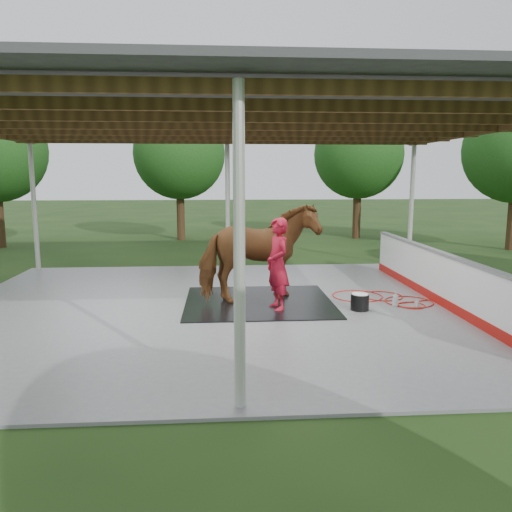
{
  "coord_description": "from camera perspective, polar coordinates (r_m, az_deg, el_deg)",
  "views": [
    {
      "loc": [
        -0.21,
        -10.45,
        2.84
      ],
      "look_at": [
        0.53,
        -0.0,
        1.15
      ],
      "focal_mm": 35.0,
      "sensor_mm": 36.0,
      "label": 1
    }
  ],
  "objects": [
    {
      "name": "horse",
      "position": [
        10.95,
        0.32,
        0.34
      ],
      "size": [
        2.8,
        1.83,
        2.18
      ],
      "primitive_type": "imported",
      "rotation": [
        0.0,
        0.0,
        1.85
      ],
      "color": "brown",
      "rests_on": "rubber_mat"
    },
    {
      "name": "wash_bucket",
      "position": [
        10.73,
        11.78,
        -5.12
      ],
      "size": [
        0.38,
        0.38,
        0.35
      ],
      "color": "black",
      "rests_on": "concrete_slab"
    },
    {
      "name": "soap_bottle_b",
      "position": [
        11.36,
        17.92,
        -5.08
      ],
      "size": [
        0.11,
        0.11,
        0.17
      ],
      "primitive_type": "imported",
      "rotation": [
        0.0,
        0.0,
        -0.79
      ],
      "color": "#338CD8",
      "rests_on": "concrete_slab"
    },
    {
      "name": "concrete_slab",
      "position": [
        10.82,
        -2.8,
        -5.93
      ],
      "size": [
        12.0,
        10.0,
        0.05
      ],
      "primitive_type": "cube",
      "color": "slate",
      "rests_on": "ground"
    },
    {
      "name": "tree_belt",
      "position": [
        11.4,
        -1.5,
        13.92
      ],
      "size": [
        28.0,
        28.0,
        5.8
      ],
      "color": "#382314",
      "rests_on": "ground"
    },
    {
      "name": "soap_bottle_a",
      "position": [
        11.21,
        15.64,
        -4.76
      ],
      "size": [
        0.17,
        0.17,
        0.32
      ],
      "primitive_type": "imported",
      "rotation": [
        0.0,
        0.0,
        0.48
      ],
      "color": "silver",
      "rests_on": "concrete_slab"
    },
    {
      "name": "pavilion_structure",
      "position": [
        10.51,
        -2.97,
        15.29
      ],
      "size": [
        12.6,
        10.6,
        4.05
      ],
      "color": "beige",
      "rests_on": "ground"
    },
    {
      "name": "hose_coil",
      "position": [
        11.82,
        14.38,
        -4.73
      ],
      "size": [
        2.46,
        1.81,
        0.02
      ],
      "color": "red",
      "rests_on": "concrete_slab"
    },
    {
      "name": "rubber_mat",
      "position": [
        11.17,
        0.31,
        -5.24
      ],
      "size": [
        3.24,
        3.04,
        0.02
      ],
      "primitive_type": "cube",
      "color": "black",
      "rests_on": "concrete_slab"
    },
    {
      "name": "dasher_board",
      "position": [
        11.72,
        20.3,
        -2.47
      ],
      "size": [
        0.16,
        8.0,
        1.15
      ],
      "color": "#A8130E",
      "rests_on": "concrete_slab"
    },
    {
      "name": "ground",
      "position": [
        10.83,
        -2.8,
        -6.06
      ],
      "size": [
        100.0,
        100.0,
        0.0
      ],
      "primitive_type": "plane",
      "color": "#1E3814"
    },
    {
      "name": "handler",
      "position": [
        10.4,
        2.5,
        -0.94
      ],
      "size": [
        0.65,
        0.81,
        1.94
      ],
      "primitive_type": "imported",
      "rotation": [
        0.0,
        0.0,
        -1.27
      ],
      "color": "#AF1228",
      "rests_on": "concrete_slab"
    }
  ]
}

